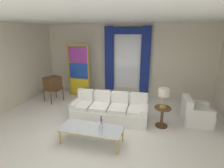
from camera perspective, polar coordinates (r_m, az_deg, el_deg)
The scene contains 15 objects.
ground_plane at distance 5.37m, azimuth -2.83°, elevation -13.49°, with size 16.00×16.00×0.00m, color white.
wall_rear at distance 7.70m, azimuth 4.24°, elevation 7.64°, with size 8.00×0.12×3.00m, color beige.
wall_left at distance 7.28m, azimuth -29.97°, elevation 4.96°, with size 0.12×7.00×3.00m, color beige.
ceiling_slab at distance 5.42m, azimuth -0.48°, elevation 20.09°, with size 8.00×7.60×0.04m, color white.
curtained_window at distance 7.49m, azimuth 4.83°, elevation 9.23°, with size 2.00×0.17×2.70m.
couch_white_long at distance 5.70m, azimuth -0.57°, elevation -8.14°, with size 2.39×1.05×0.86m.
coffee_table at distance 4.52m, azimuth -6.66°, elevation -14.23°, with size 1.55×0.62×0.41m.
bottle_blue_decanter at distance 4.17m, azimuth -3.66°, elevation -14.32°, with size 0.07×0.07×0.34m.
bottle_crystal_tall at distance 4.44m, azimuth -3.49°, elevation -12.36°, with size 0.06×0.06×0.32m.
vintage_tv at distance 7.32m, azimuth -18.57°, elevation 0.14°, with size 0.70×0.74×1.35m.
armchair_white at distance 5.99m, azimuth 25.06°, elevation -8.71°, with size 0.87×0.86×0.80m.
stained_glass_divider at distance 7.60m, azimuth -10.67°, elevation 3.89°, with size 0.95×0.05×2.20m.
peacock_figurine at distance 7.42m, azimuth -8.68°, elevation -3.08°, with size 0.44×0.60×0.50m.
round_side_table at distance 5.42m, azimuth 15.81°, elevation -9.60°, with size 0.48×0.48×0.59m.
table_lamp_brass at distance 5.16m, azimuth 16.39°, elevation -2.86°, with size 0.32×0.32×0.57m.
Camera 1 is at (1.49, -4.40, 2.68)m, focal length 28.41 mm.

